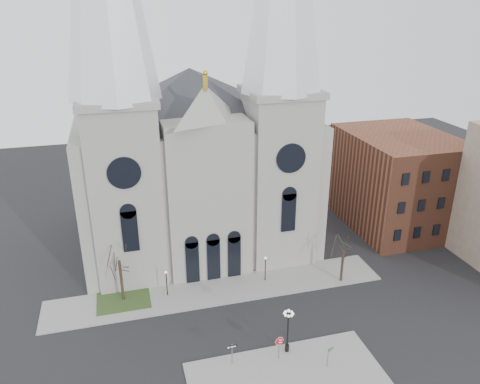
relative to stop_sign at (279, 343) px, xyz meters
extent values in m
plane|color=black|center=(-3.04, 1.79, -1.98)|extent=(160.00, 160.00, 0.00)
cube|color=gray|center=(-0.04, -3.21, -1.91)|extent=(18.00, 10.00, 0.14)
cube|color=gray|center=(-3.04, 12.79, -1.91)|extent=(40.00, 6.00, 0.14)
cube|color=#2E441D|center=(-14.04, 13.79, -1.89)|extent=(6.00, 5.00, 0.18)
cube|color=gray|center=(-3.04, 27.79, 7.02)|extent=(30.00, 24.00, 18.00)
pyramid|color=#2D3035|center=(-3.04, 27.79, 22.02)|extent=(33.00, 26.40, 6.00)
cube|color=gray|center=(-12.54, 19.29, 9.02)|extent=(8.00, 8.00, 22.00)
cylinder|color=black|center=(-12.54, 15.24, 13.02)|extent=(3.60, 0.30, 3.60)
cube|color=gray|center=(6.46, 19.29, 9.02)|extent=(8.00, 8.00, 22.00)
cylinder|color=black|center=(6.46, 15.24, 13.02)|extent=(3.60, 0.30, 3.60)
cube|color=gray|center=(-3.04, 17.79, 7.77)|extent=(10.00, 5.00, 19.50)
pyramid|color=gray|center=(-3.04, 17.79, 19.52)|extent=(11.00, 5.00, 4.00)
cube|color=brown|center=(26.96, 23.79, 5.02)|extent=(14.00, 18.00, 14.00)
cylinder|color=black|center=(-14.04, 13.79, 0.65)|extent=(0.32, 0.32, 5.25)
cylinder|color=black|center=(11.96, 10.79, 0.12)|extent=(0.32, 0.32, 4.20)
cylinder|color=black|center=(-9.04, 13.29, -0.34)|extent=(0.12, 0.12, 3.00)
sphere|color=white|center=(-9.04, 13.29, 1.26)|extent=(0.32, 0.32, 0.32)
cylinder|color=black|center=(2.96, 13.29, -0.34)|extent=(0.12, 0.12, 3.00)
sphere|color=white|center=(2.96, 13.29, 1.26)|extent=(0.32, 0.32, 0.32)
cylinder|color=slate|center=(0.00, 0.00, -0.59)|extent=(0.10, 0.10, 2.50)
cylinder|color=red|center=(0.00, 0.00, 0.28)|extent=(0.86, 0.21, 0.87)
cylinder|color=white|center=(0.00, 0.00, 0.28)|extent=(0.92, 0.21, 0.94)
cube|color=white|center=(0.00, 0.00, 0.42)|extent=(0.47, 0.12, 0.11)
cube|color=white|center=(0.00, 0.00, 0.14)|extent=(0.54, 0.13, 0.11)
cylinder|color=black|center=(1.14, 0.79, 0.34)|extent=(0.15, 0.15, 4.36)
cylinder|color=black|center=(1.14, 0.79, -1.46)|extent=(0.42, 0.42, 0.76)
sphere|color=white|center=(1.14, 0.79, 2.95)|extent=(0.30, 0.30, 0.30)
cylinder|color=slate|center=(-4.48, 0.57, -0.71)|extent=(0.10, 0.10, 2.26)
cube|color=black|center=(-4.48, 0.57, 0.15)|extent=(0.99, 0.07, 0.32)
cylinder|color=slate|center=(4.04, -2.21, -0.77)|extent=(0.09, 0.09, 2.13)
cube|color=#0D5E13|center=(4.35, -2.07, 0.15)|extent=(0.56, 0.28, 0.15)
cube|color=#0D5E13|center=(4.35, -2.07, -0.05)|extent=(0.56, 0.28, 0.15)
camera|label=1|loc=(-12.90, -33.21, 30.25)|focal=35.00mm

